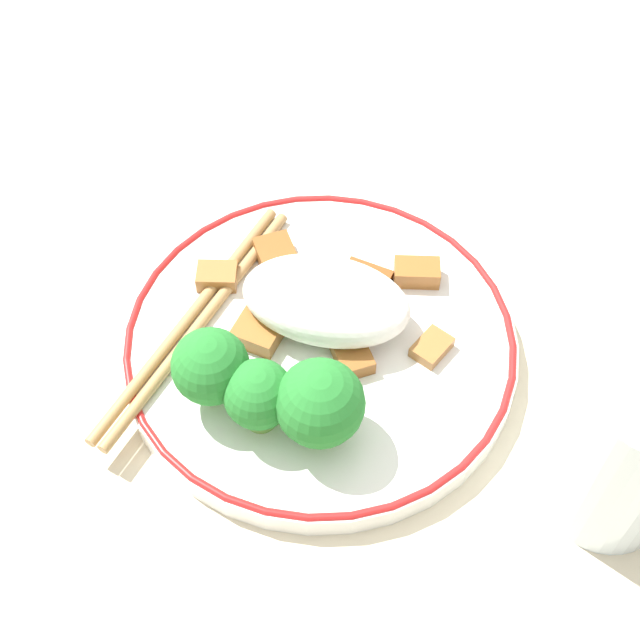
% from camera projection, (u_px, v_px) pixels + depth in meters
% --- Properties ---
extents(ground_plane, '(3.00, 3.00, 0.00)m').
position_uv_depth(ground_plane, '(320.00, 353.00, 0.60)').
color(ground_plane, beige).
extents(plate, '(0.26, 0.26, 0.02)m').
position_uv_depth(plate, '(320.00, 344.00, 0.59)').
color(plate, white).
rests_on(plate, ground_plane).
extents(rice_mound, '(0.11, 0.07, 0.04)m').
position_uv_depth(rice_mound, '(326.00, 300.00, 0.58)').
color(rice_mound, white).
rests_on(rice_mound, plate).
extents(broccoli_back_left, '(0.05, 0.05, 0.06)m').
position_uv_depth(broccoli_back_left, '(210.00, 367.00, 0.53)').
color(broccoli_back_left, '#72AD4C').
rests_on(broccoli_back_left, plate).
extents(broccoli_back_center, '(0.04, 0.04, 0.05)m').
position_uv_depth(broccoli_back_center, '(259.00, 396.00, 0.53)').
color(broccoli_back_center, '#72AD4C').
rests_on(broccoli_back_center, plate).
extents(broccoli_back_right, '(0.05, 0.05, 0.06)m').
position_uv_depth(broccoli_back_right, '(320.00, 404.00, 0.52)').
color(broccoli_back_right, '#72AD4C').
rests_on(broccoli_back_right, plate).
extents(meat_near_front, '(0.04, 0.04, 0.01)m').
position_uv_depth(meat_near_front, '(351.00, 353.00, 0.57)').
color(meat_near_front, brown).
rests_on(meat_near_front, plate).
extents(meat_near_left, '(0.03, 0.03, 0.01)m').
position_uv_depth(meat_near_left, '(417.00, 273.00, 0.61)').
color(meat_near_left, '#995B28').
rests_on(meat_near_left, plate).
extents(meat_near_right, '(0.03, 0.03, 0.01)m').
position_uv_depth(meat_near_right, '(217.00, 276.00, 0.61)').
color(meat_near_right, '#9E6633').
rests_on(meat_near_right, plate).
extents(meat_near_back, '(0.03, 0.03, 0.01)m').
position_uv_depth(meat_near_back, '(432.00, 347.00, 0.58)').
color(meat_near_back, '#9E6633').
rests_on(meat_near_back, plate).
extents(meat_on_rice_edge, '(0.04, 0.03, 0.01)m').
position_uv_depth(meat_on_rice_edge, '(366.00, 278.00, 0.61)').
color(meat_on_rice_edge, brown).
rests_on(meat_on_rice_edge, plate).
extents(meat_mid_left, '(0.03, 0.03, 0.01)m').
position_uv_depth(meat_mid_left, '(259.00, 330.00, 0.58)').
color(meat_mid_left, '#995B28').
rests_on(meat_mid_left, plate).
extents(meat_mid_right, '(0.04, 0.04, 0.01)m').
position_uv_depth(meat_mid_right, '(276.00, 255.00, 0.62)').
color(meat_mid_right, brown).
rests_on(meat_mid_right, plate).
extents(chopsticks, '(0.07, 0.21, 0.01)m').
position_uv_depth(chopsticks, '(195.00, 320.00, 0.59)').
color(chopsticks, '#AD8451').
rests_on(chopsticks, plate).
extents(drinking_glass, '(0.07, 0.07, 0.12)m').
position_uv_depth(drinking_glass, '(629.00, 451.00, 0.49)').
color(drinking_glass, silver).
rests_on(drinking_glass, ground_plane).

